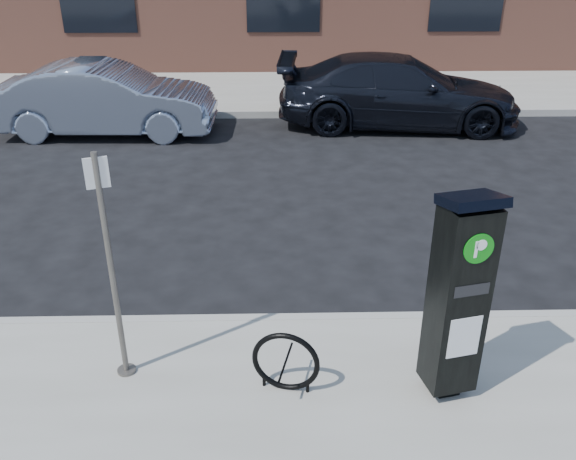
{
  "coord_description": "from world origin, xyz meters",
  "views": [
    {
      "loc": [
        -0.27,
        -5.48,
        3.98
      ],
      "look_at": [
        -0.13,
        0.5,
        0.94
      ],
      "focal_mm": 38.0,
      "sensor_mm": 36.0,
      "label": 1
    }
  ],
  "objects_px": {
    "parking_kiosk": "(458,296)",
    "sign_pole": "(112,273)",
    "bike_rack": "(286,362)",
    "car_dark": "(398,91)",
    "car_silver": "(106,99)"
  },
  "relations": [
    {
      "from": "parking_kiosk",
      "to": "sign_pole",
      "type": "height_order",
      "value": "sign_pole"
    },
    {
      "from": "bike_rack",
      "to": "car_dark",
      "type": "height_order",
      "value": "car_dark"
    },
    {
      "from": "sign_pole",
      "to": "bike_rack",
      "type": "bearing_deg",
      "value": -29.33
    },
    {
      "from": "bike_rack",
      "to": "parking_kiosk",
      "type": "bearing_deg",
      "value": 11.67
    },
    {
      "from": "parking_kiosk",
      "to": "car_dark",
      "type": "xyz_separation_m",
      "value": [
        1.12,
        8.6,
        -0.42
      ]
    },
    {
      "from": "parking_kiosk",
      "to": "car_silver",
      "type": "xyz_separation_m",
      "value": [
        -4.99,
        8.14,
        -0.44
      ]
    },
    {
      "from": "sign_pole",
      "to": "bike_rack",
      "type": "xyz_separation_m",
      "value": [
        1.51,
        -0.27,
        -0.79
      ]
    },
    {
      "from": "bike_rack",
      "to": "car_silver",
      "type": "distance_m",
      "value": 8.84
    },
    {
      "from": "parking_kiosk",
      "to": "car_silver",
      "type": "height_order",
      "value": "parking_kiosk"
    },
    {
      "from": "parking_kiosk",
      "to": "car_silver",
      "type": "relative_size",
      "value": 0.45
    },
    {
      "from": "bike_rack",
      "to": "sign_pole",
      "type": "bearing_deg",
      "value": -176.68
    },
    {
      "from": "car_dark",
      "to": "bike_rack",
      "type": "bearing_deg",
      "value": 167.87
    },
    {
      "from": "sign_pole",
      "to": "car_dark",
      "type": "bearing_deg",
      "value": 44.67
    },
    {
      "from": "car_silver",
      "to": "car_dark",
      "type": "distance_m",
      "value": 6.12
    },
    {
      "from": "car_dark",
      "to": "sign_pole",
      "type": "bearing_deg",
      "value": 158.35
    }
  ]
}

